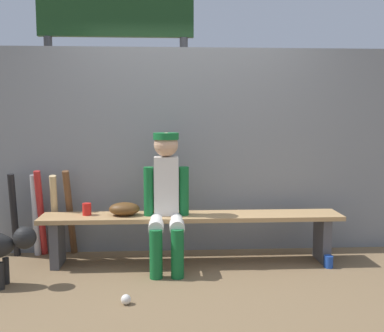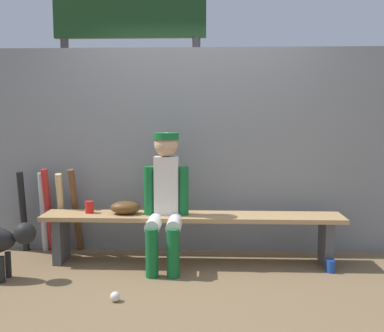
{
  "view_description": "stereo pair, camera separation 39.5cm",
  "coord_description": "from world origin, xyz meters",
  "px_view_note": "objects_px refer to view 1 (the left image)",
  "views": [
    {
      "loc": [
        -0.23,
        -4.06,
        1.38
      ],
      "look_at": [
        0.0,
        0.0,
        0.91
      ],
      "focal_mm": 42.16,
      "sensor_mm": 36.0,
      "label": 1
    },
    {
      "loc": [
        0.16,
        -4.07,
        1.38
      ],
      "look_at": [
        0.0,
        0.0,
        0.91
      ],
      "focal_mm": 42.16,
      "sensor_mm": 36.0,
      "label": 2
    }
  ],
  "objects_px": {
    "cup_on_bench": "(87,209)",
    "player_seated": "(166,196)",
    "baseball_glove": "(124,209)",
    "bat_wood_natural": "(55,216)",
    "bat_aluminum_silver": "(36,215)",
    "bat_aluminum_red": "(41,213)",
    "bat_aluminum_black": "(14,215)",
    "cup_on_ground": "(329,262)",
    "baseball": "(126,299)",
    "scoreboard": "(121,30)",
    "dugout_bench": "(192,225)",
    "bat_wood_dark": "(70,213)"
  },
  "relations": [
    {
      "from": "bat_wood_natural",
      "to": "cup_on_bench",
      "type": "height_order",
      "value": "bat_wood_natural"
    },
    {
      "from": "cup_on_bench",
      "to": "bat_aluminum_red",
      "type": "bearing_deg",
      "value": 151.95
    },
    {
      "from": "dugout_bench",
      "to": "cup_on_bench",
      "type": "bearing_deg",
      "value": 178.3
    },
    {
      "from": "player_seated",
      "to": "baseball_glove",
      "type": "bearing_deg",
      "value": 164.23
    },
    {
      "from": "bat_wood_dark",
      "to": "cup_on_ground",
      "type": "relative_size",
      "value": 7.78
    },
    {
      "from": "bat_aluminum_black",
      "to": "bat_wood_natural",
      "type": "bearing_deg",
      "value": -1.78
    },
    {
      "from": "baseball_glove",
      "to": "bat_aluminum_red",
      "type": "xyz_separation_m",
      "value": [
        -0.83,
        0.29,
        -0.09
      ]
    },
    {
      "from": "baseball_glove",
      "to": "bat_wood_natural",
      "type": "xyz_separation_m",
      "value": [
        -0.69,
        0.26,
        -0.11
      ]
    },
    {
      "from": "bat_wood_natural",
      "to": "bat_aluminum_silver",
      "type": "relative_size",
      "value": 1.02
    },
    {
      "from": "bat_aluminum_black",
      "to": "scoreboard",
      "type": "height_order",
      "value": "scoreboard"
    },
    {
      "from": "dugout_bench",
      "to": "bat_aluminum_red",
      "type": "relative_size",
      "value": 3.25
    },
    {
      "from": "bat_wood_dark",
      "to": "dugout_bench",
      "type": "bearing_deg",
      "value": -13.78
    },
    {
      "from": "bat_wood_natural",
      "to": "cup_on_ground",
      "type": "distance_m",
      "value": 2.6
    },
    {
      "from": "cup_on_ground",
      "to": "cup_on_bench",
      "type": "height_order",
      "value": "cup_on_bench"
    },
    {
      "from": "baseball_glove",
      "to": "baseball",
      "type": "bearing_deg",
      "value": -84.6
    },
    {
      "from": "bat_aluminum_black",
      "to": "baseball",
      "type": "bearing_deg",
      "value": -45.06
    },
    {
      "from": "baseball_glove",
      "to": "scoreboard",
      "type": "distance_m",
      "value": 2.46
    },
    {
      "from": "player_seated",
      "to": "scoreboard",
      "type": "distance_m",
      "value": 2.49
    },
    {
      "from": "dugout_bench",
      "to": "bat_aluminum_silver",
      "type": "xyz_separation_m",
      "value": [
        -1.5,
        0.29,
        0.04
      ]
    },
    {
      "from": "bat_aluminum_silver",
      "to": "bat_wood_natural",
      "type": "bearing_deg",
      "value": -9.62
    },
    {
      "from": "bat_aluminum_black",
      "to": "cup_on_ground",
      "type": "height_order",
      "value": "bat_aluminum_black"
    },
    {
      "from": "player_seated",
      "to": "bat_wood_dark",
      "type": "relative_size",
      "value": 1.42
    },
    {
      "from": "bat_wood_dark",
      "to": "baseball_glove",
      "type": "bearing_deg",
      "value": -27.45
    },
    {
      "from": "bat_wood_natural",
      "to": "baseball",
      "type": "bearing_deg",
      "value": -56.1
    },
    {
      "from": "bat_wood_dark",
      "to": "player_seated",
      "type": "bearing_deg",
      "value": -22.9
    },
    {
      "from": "player_seated",
      "to": "baseball_glove",
      "type": "xyz_separation_m",
      "value": [
        -0.38,
        0.11,
        -0.14
      ]
    },
    {
      "from": "bat_aluminum_silver",
      "to": "baseball",
      "type": "relative_size",
      "value": 10.88
    },
    {
      "from": "player_seated",
      "to": "baseball",
      "type": "relative_size",
      "value": 16.41
    },
    {
      "from": "bat_aluminum_silver",
      "to": "bat_aluminum_black",
      "type": "relative_size",
      "value": 0.98
    },
    {
      "from": "baseball",
      "to": "dugout_bench",
      "type": "bearing_deg",
      "value": 59.24
    },
    {
      "from": "bat_wood_dark",
      "to": "baseball",
      "type": "xyz_separation_m",
      "value": [
        0.64,
        -1.18,
        -0.39
      ]
    },
    {
      "from": "bat_aluminum_black",
      "to": "baseball",
      "type": "distance_m",
      "value": 1.69
    },
    {
      "from": "dugout_bench",
      "to": "bat_wood_natural",
      "type": "height_order",
      "value": "bat_wood_natural"
    },
    {
      "from": "cup_on_bench",
      "to": "player_seated",
      "type": "bearing_deg",
      "value": -10.65
    },
    {
      "from": "player_seated",
      "to": "bat_wood_natural",
      "type": "xyz_separation_m",
      "value": [
        -1.08,
        0.37,
        -0.25
      ]
    },
    {
      "from": "bat_aluminum_red",
      "to": "cup_on_bench",
      "type": "distance_m",
      "value": 0.56
    },
    {
      "from": "dugout_bench",
      "to": "player_seated",
      "type": "relative_size",
      "value": 2.27
    },
    {
      "from": "bat_wood_dark",
      "to": "bat_wood_natural",
      "type": "relative_size",
      "value": 1.05
    },
    {
      "from": "baseball_glove",
      "to": "bat_wood_dark",
      "type": "height_order",
      "value": "bat_wood_dark"
    },
    {
      "from": "baseball_glove",
      "to": "baseball",
      "type": "relative_size",
      "value": 3.78
    },
    {
      "from": "bat_aluminum_red",
      "to": "scoreboard",
      "type": "distance_m",
      "value": 2.46
    },
    {
      "from": "bat_wood_natural",
      "to": "bat_aluminum_silver",
      "type": "distance_m",
      "value": 0.19
    },
    {
      "from": "baseball",
      "to": "bat_aluminum_black",
      "type": "bearing_deg",
      "value": 134.94
    },
    {
      "from": "bat_aluminum_silver",
      "to": "bat_aluminum_red",
      "type": "bearing_deg",
      "value": -5.32
    },
    {
      "from": "cup_on_ground",
      "to": "cup_on_bench",
      "type": "bearing_deg",
      "value": 173.93
    },
    {
      "from": "bat_aluminum_silver",
      "to": "bat_aluminum_black",
      "type": "xyz_separation_m",
      "value": [
        -0.2,
        -0.02,
        0.01
      ]
    },
    {
      "from": "baseball",
      "to": "scoreboard",
      "type": "xyz_separation_m",
      "value": [
        -0.24,
        2.49,
        2.35
      ]
    },
    {
      "from": "bat_aluminum_black",
      "to": "player_seated",
      "type": "bearing_deg",
      "value": -14.58
    },
    {
      "from": "bat_wood_dark",
      "to": "bat_wood_natural",
      "type": "height_order",
      "value": "bat_wood_dark"
    },
    {
      "from": "player_seated",
      "to": "bat_aluminum_black",
      "type": "relative_size",
      "value": 1.48
    }
  ]
}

